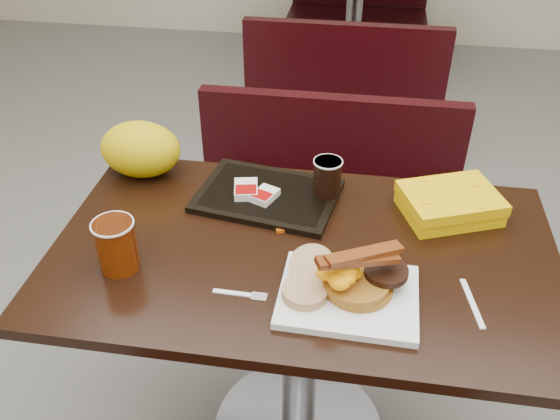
% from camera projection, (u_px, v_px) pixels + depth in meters
% --- Properties ---
extents(table_near, '(1.20, 0.70, 0.75)m').
position_uv_depth(table_near, '(300.00, 353.00, 1.63)').
color(table_near, black).
rests_on(table_near, floor).
extents(bench_near_n, '(1.00, 0.46, 0.72)m').
position_uv_depth(bench_near_n, '(324.00, 210.00, 2.20)').
color(bench_near_n, black).
rests_on(bench_near_n, floor).
extents(table_far, '(1.20, 0.70, 0.75)m').
position_uv_depth(table_far, '(353.00, 31.00, 3.71)').
color(table_far, black).
rests_on(table_far, floor).
extents(bench_far_s, '(1.00, 0.46, 0.72)m').
position_uv_depth(bench_far_s, '(345.00, 79.00, 3.16)').
color(bench_far_s, black).
rests_on(bench_far_s, floor).
extents(bench_far_n, '(1.00, 0.46, 0.72)m').
position_uv_depth(bench_far_n, '(358.00, 0.00, 4.28)').
color(bench_far_n, black).
rests_on(bench_far_n, floor).
extents(platter, '(0.30, 0.24, 0.02)m').
position_uv_depth(platter, '(348.00, 296.00, 1.27)').
color(platter, white).
rests_on(platter, table_near).
extents(pancake_stack, '(0.18, 0.18, 0.03)m').
position_uv_depth(pancake_stack, '(359.00, 283.00, 1.27)').
color(pancake_stack, '#9B6C19').
rests_on(pancake_stack, platter).
extents(sausage_patty, '(0.11, 0.11, 0.01)m').
position_uv_depth(sausage_patty, '(386.00, 271.00, 1.27)').
color(sausage_patty, black).
rests_on(sausage_patty, pancake_stack).
extents(scrambled_eggs, '(0.13, 0.12, 0.05)m').
position_uv_depth(scrambled_eggs, '(345.00, 270.00, 1.24)').
color(scrambled_eggs, '#FFAB05').
rests_on(scrambled_eggs, pancake_stack).
extents(bacon_strips, '(0.20, 0.15, 0.01)m').
position_uv_depth(bacon_strips, '(358.00, 259.00, 1.22)').
color(bacon_strips, '#411204').
rests_on(bacon_strips, scrambled_eggs).
extents(muffin_bottom, '(0.10, 0.10, 0.02)m').
position_uv_depth(muffin_bottom, '(305.00, 292.00, 1.25)').
color(muffin_bottom, tan).
rests_on(muffin_bottom, platter).
extents(muffin_top, '(0.12, 0.12, 0.06)m').
position_uv_depth(muffin_top, '(312.00, 266.00, 1.30)').
color(muffin_top, tan).
rests_on(muffin_top, platter).
extents(coffee_cup_near, '(0.11, 0.11, 0.12)m').
position_uv_depth(coffee_cup_near, '(117.00, 246.00, 1.33)').
color(coffee_cup_near, '#7F2E04').
rests_on(coffee_cup_near, table_near).
extents(fork, '(0.12, 0.02, 0.00)m').
position_uv_depth(fork, '(232.00, 293.00, 1.29)').
color(fork, white).
rests_on(fork, table_near).
extents(knife, '(0.04, 0.15, 0.00)m').
position_uv_depth(knife, '(472.00, 303.00, 1.26)').
color(knife, white).
rests_on(knife, table_near).
extents(condiment_syrup, '(0.05, 0.04, 0.01)m').
position_uv_depth(condiment_syrup, '(283.00, 228.00, 1.47)').
color(condiment_syrup, '#A34207').
rests_on(condiment_syrup, table_near).
extents(tray, '(0.40, 0.31, 0.02)m').
position_uv_depth(tray, '(268.00, 196.00, 1.58)').
color(tray, black).
rests_on(tray, table_near).
extents(hashbrown_sleeve_left, '(0.08, 0.09, 0.02)m').
position_uv_depth(hashbrown_sleeve_left, '(246.00, 189.00, 1.57)').
color(hashbrown_sleeve_left, silver).
rests_on(hashbrown_sleeve_left, tray).
extents(hashbrown_sleeve_right, '(0.08, 0.09, 0.02)m').
position_uv_depth(hashbrown_sleeve_right, '(265.00, 195.00, 1.55)').
color(hashbrown_sleeve_right, silver).
rests_on(hashbrown_sleeve_right, tray).
extents(coffee_cup_far, '(0.09, 0.09, 0.10)m').
position_uv_depth(coffee_cup_far, '(327.00, 177.00, 1.55)').
color(coffee_cup_far, black).
rests_on(coffee_cup_far, tray).
extents(clamshell, '(0.28, 0.25, 0.06)m').
position_uv_depth(clamshell, '(450.00, 203.00, 1.51)').
color(clamshell, '#E7AF03').
rests_on(clamshell, table_near).
extents(paper_bag, '(0.25, 0.21, 0.15)m').
position_uv_depth(paper_bag, '(141.00, 149.00, 1.64)').
color(paper_bag, '#D8C707').
rests_on(paper_bag, table_near).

